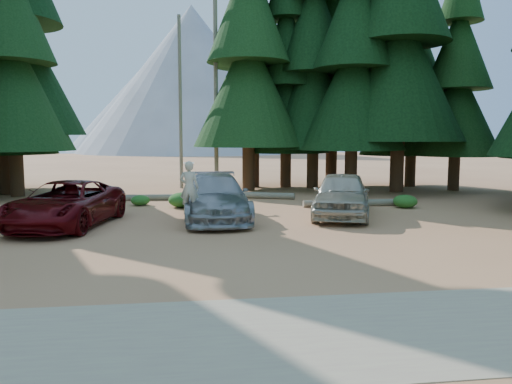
{
  "coord_description": "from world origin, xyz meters",
  "views": [
    {
      "loc": [
        -0.71,
        -13.81,
        3.06
      ],
      "look_at": [
        1.43,
        2.23,
        1.25
      ],
      "focal_mm": 35.0,
      "sensor_mm": 36.0,
      "label": 1
    }
  ],
  "objects_px": {
    "log_left": "(141,197)",
    "red_pickup": "(66,204)",
    "silver_minivan_right": "(342,194)",
    "log_mid": "(257,195)",
    "log_right": "(355,203)",
    "silver_minivan_center": "(215,197)",
    "frisbee_player": "(189,187)"
  },
  "relations": [
    {
      "from": "silver_minivan_right",
      "to": "log_right",
      "type": "height_order",
      "value": "silver_minivan_right"
    },
    {
      "from": "red_pickup",
      "to": "silver_minivan_right",
      "type": "xyz_separation_m",
      "value": [
        9.91,
        0.78,
        0.08
      ]
    },
    {
      "from": "silver_minivan_center",
      "to": "log_right",
      "type": "xyz_separation_m",
      "value": [
        6.28,
        2.69,
        -0.68
      ]
    },
    {
      "from": "silver_minivan_center",
      "to": "log_right",
      "type": "relative_size",
      "value": 1.22
    },
    {
      "from": "frisbee_player",
      "to": "log_mid",
      "type": "bearing_deg",
      "value": -99.79
    },
    {
      "from": "frisbee_player",
      "to": "silver_minivan_center",
      "type": "bearing_deg",
      "value": -104.12
    },
    {
      "from": "log_right",
      "to": "red_pickup",
      "type": "bearing_deg",
      "value": -163.39
    },
    {
      "from": "silver_minivan_right",
      "to": "log_mid",
      "type": "xyz_separation_m",
      "value": [
        -2.44,
        6.07,
        -0.7
      ]
    },
    {
      "from": "silver_minivan_right",
      "to": "log_mid",
      "type": "bearing_deg",
      "value": 131.48
    },
    {
      "from": "silver_minivan_right",
      "to": "log_right",
      "type": "bearing_deg",
      "value": 80.88
    },
    {
      "from": "log_left",
      "to": "log_mid",
      "type": "bearing_deg",
      "value": 3.6
    },
    {
      "from": "red_pickup",
      "to": "frisbee_player",
      "type": "xyz_separation_m",
      "value": [
        4.15,
        -1.07,
        0.62
      ]
    },
    {
      "from": "red_pickup",
      "to": "silver_minivan_center",
      "type": "relative_size",
      "value": 0.98
    },
    {
      "from": "red_pickup",
      "to": "log_left",
      "type": "xyz_separation_m",
      "value": [
        1.82,
        6.82,
        -0.63
      ]
    },
    {
      "from": "log_left",
      "to": "log_right",
      "type": "xyz_separation_m",
      "value": [
        9.56,
        -3.35,
        0.01
      ]
    },
    {
      "from": "silver_minivan_right",
      "to": "frisbee_player",
      "type": "height_order",
      "value": "frisbee_player"
    },
    {
      "from": "silver_minivan_right",
      "to": "log_mid",
      "type": "relative_size",
      "value": 1.34
    },
    {
      "from": "log_left",
      "to": "log_right",
      "type": "bearing_deg",
      "value": -16.05
    },
    {
      "from": "log_mid",
      "to": "log_right",
      "type": "xyz_separation_m",
      "value": [
        3.92,
        -3.38,
        -0.01
      ]
    },
    {
      "from": "red_pickup",
      "to": "log_right",
      "type": "xyz_separation_m",
      "value": [
        11.38,
        3.47,
        -0.63
      ]
    },
    {
      "from": "silver_minivan_center",
      "to": "log_right",
      "type": "height_order",
      "value": "silver_minivan_center"
    },
    {
      "from": "red_pickup",
      "to": "silver_minivan_right",
      "type": "height_order",
      "value": "silver_minivan_right"
    },
    {
      "from": "red_pickup",
      "to": "log_left",
      "type": "relative_size",
      "value": 1.38
    },
    {
      "from": "log_left",
      "to": "red_pickup",
      "type": "bearing_deg",
      "value": -101.7
    },
    {
      "from": "silver_minivan_center",
      "to": "log_left",
      "type": "distance_m",
      "value": 6.91
    },
    {
      "from": "red_pickup",
      "to": "frisbee_player",
      "type": "distance_m",
      "value": 4.34
    },
    {
      "from": "log_left",
      "to": "log_right",
      "type": "relative_size",
      "value": 0.86
    },
    {
      "from": "silver_minivan_center",
      "to": "silver_minivan_right",
      "type": "relative_size",
      "value": 1.13
    },
    {
      "from": "silver_minivan_right",
      "to": "frisbee_player",
      "type": "distance_m",
      "value": 6.07
    },
    {
      "from": "silver_minivan_center",
      "to": "log_mid",
      "type": "relative_size",
      "value": 1.51
    },
    {
      "from": "log_left",
      "to": "frisbee_player",
      "type": "bearing_deg",
      "value": -70.28
    },
    {
      "from": "log_mid",
      "to": "log_right",
      "type": "distance_m",
      "value": 5.17
    }
  ]
}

